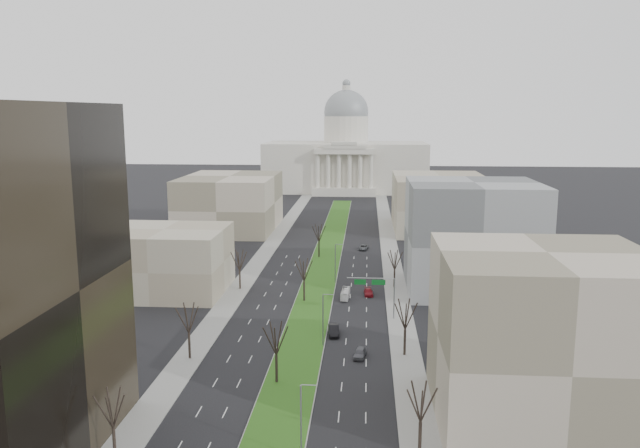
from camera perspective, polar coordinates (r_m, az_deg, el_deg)
The scene contains 28 objects.
ground at distance 169.50m, azimuth 0.58°, elevation -3.10°, with size 600.00×600.00×0.00m, color black.
median at distance 168.50m, azimuth 0.56°, elevation -3.15°, with size 8.00×222.03×0.20m.
sidewalk_left at distance 147.66m, azimuth -6.88°, elevation -5.15°, with size 5.00×330.00×0.15m, color gray.
sidewalk_right at distance 145.09m, azimuth 6.87°, elevation -5.43°, with size 5.00×330.00×0.15m, color gray.
capitol at distance 315.20m, azimuth 2.38°, elevation 6.05°, with size 80.00×46.00×55.00m.
building_beige_left at distance 140.48m, azimuth -13.96°, elevation -3.27°, with size 26.00×22.00×14.00m, color #9F937B.
building_tan_right at distance 84.54m, azimuth 19.62°, elevation -9.73°, with size 26.00×24.00×22.00m, color gray.
building_grey_right at distance 141.18m, azimuth 13.73°, elevation -1.11°, with size 28.00×26.00×24.00m, color slate.
building_far_left at distance 211.80m, azimuth -8.19°, elevation 1.95°, with size 30.00×40.00×18.00m, color gray.
building_far_right at distance 213.13m, azimuth 10.83°, elevation 1.92°, with size 30.00×40.00×18.00m, color #9F937B.
tree_left_near at distance 75.81m, azimuth -18.48°, elevation -15.62°, with size 5.10×5.10×9.18m.
tree_left_mid at distance 101.88m, azimuth -11.95°, elevation -8.32°, with size 5.40×5.40×9.72m.
tree_left_far at distance 139.28m, azimuth -7.38°, elevation -3.23°, with size 5.28×5.28×9.50m.
tree_right_near at distance 74.30m, azimuth 9.22°, elevation -15.69°, with size 5.16×5.16×9.29m.
tree_right_mid at distance 101.92m, azimuth 7.82°, elevation -8.09°, with size 5.52×5.52×9.94m.
tree_right_far at distance 140.56m, azimuth 6.85°, elevation -3.22°, with size 5.04×5.04×9.07m.
tree_median_a at distance 91.34m, azimuth -4.03°, elevation -10.31°, with size 5.40×5.40×9.72m.
tree_median_b at distance 129.28m, azimuth -1.47°, elevation -4.13°, with size 5.40×5.40×9.72m.
tree_median_c at distance 168.17m, azimuth -0.10°, elevation -0.77°, with size 5.40×5.40×9.72m.
streetlamp_median_a at distance 73.41m, azimuth -1.71°, elevation -17.53°, with size 1.90×0.20×9.16m.
streetlamp_median_b at distance 105.54m, azimuth 0.30°, elevation -8.69°, with size 1.90×0.20×9.16m.
streetlamp_median_c at distance 143.90m, azimuth 1.43°, elevation -3.54°, with size 1.90×0.20×9.16m.
mast_arm_signs at distance 119.29m, azimuth 5.51°, elevation -5.84°, with size 9.12×0.24×8.09m.
car_grey_near at distance 102.70m, azimuth 3.69°, elevation -11.67°, with size 1.77×4.39×1.50m, color #52535B.
car_black at distance 112.13m, azimuth 1.25°, elevation -9.68°, with size 1.82×5.21×1.72m, color black.
car_red at distance 135.71m, azimuth 4.46°, elevation -6.23°, with size 1.86×4.58×1.33m, color maroon.
car_grey_far at distance 179.48m, azimuth 3.99°, elevation -2.15°, with size 2.27×4.91×1.37m, color #44474B.
box_van at distance 133.42m, azimuth 2.33°, elevation -6.37°, with size 1.58×6.76×1.88m, color white.
Camera 1 is at (10.75, -44.62, 38.94)m, focal length 35.00 mm.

